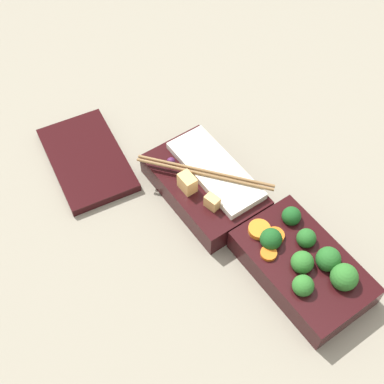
{
  "coord_description": "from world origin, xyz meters",
  "views": [
    {
      "loc": [
        -0.31,
        0.33,
        0.71
      ],
      "look_at": [
        0.09,
        0.05,
        0.04
      ],
      "focal_mm": 50.0,
      "sensor_mm": 36.0,
      "label": 1
    }
  ],
  "objects": [
    {
      "name": "bento_tray_vegetable",
      "position": [
        -0.1,
        -0.01,
        0.03
      ],
      "size": [
        0.2,
        0.12,
        0.07
      ],
      "color": "black",
      "rests_on": "ground_plane"
    },
    {
      "name": "ground_plane",
      "position": [
        0.0,
        0.0,
        0.0
      ],
      "size": [
        3.0,
        3.0,
        0.0
      ],
      "primitive_type": "plane",
      "color": "gray"
    },
    {
      "name": "bento_lid",
      "position": [
        0.27,
        0.15,
        0.01
      ],
      "size": [
        0.21,
        0.15,
        0.02
      ],
      "primitive_type": "cube",
      "rotation": [
        0.0,
        0.0,
        -0.15
      ],
      "color": "black",
      "rests_on": "ground_plane"
    },
    {
      "name": "bento_tray_rice",
      "position": [
        0.1,
        0.02,
        0.02
      ],
      "size": [
        0.2,
        0.15,
        0.07
      ],
      "color": "black",
      "rests_on": "ground_plane"
    }
  ]
}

